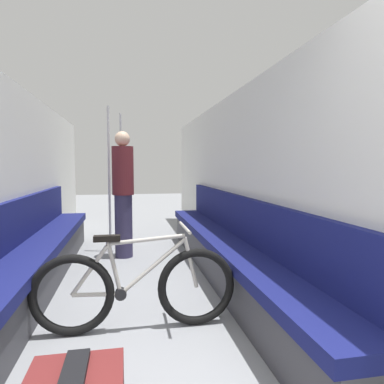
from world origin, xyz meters
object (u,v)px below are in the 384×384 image
bench_seat_row_left (32,263)px  grab_pole_far (109,182)px  bench_seat_row_right (227,253)px  bicycle (136,289)px  passenger_standing (123,193)px  grab_pole_near (121,180)px

bench_seat_row_left → grab_pole_far: bearing=66.4°
bench_seat_row_right → bicycle: bearing=-136.6°
bench_seat_row_right → passenger_standing: (-1.15, 1.25, 0.60)m
passenger_standing → bench_seat_row_right: bearing=149.9°
bench_seat_row_left → passenger_standing: (0.90, 1.25, 0.60)m
bench_seat_row_right → bicycle: 1.43m
bench_seat_row_left → bicycle: size_ratio=3.00×
grab_pole_near → passenger_standing: 1.07m
bench_seat_row_right → passenger_standing: bearing=132.6°
bench_seat_row_left → grab_pole_far: 1.90m
grab_pole_near → passenger_standing: size_ratio=1.22×
bench_seat_row_left → bench_seat_row_right: (2.06, 0.00, 0.00)m
bench_seat_row_right → grab_pole_near: size_ratio=2.21×
grab_pole_near → grab_pole_far: 0.73m
bicycle → grab_pole_far: bearing=107.5°
bicycle → grab_pole_near: 3.38m
passenger_standing → bench_seat_row_left: bearing=71.5°
bench_seat_row_left → bench_seat_row_right: 2.06m
passenger_standing → bicycle: bearing=110.2°
grab_pole_near → passenger_standing: grab_pole_near is taller
bench_seat_row_left → grab_pole_near: (0.87, 2.31, 0.74)m
passenger_standing → grab_pole_far: bearing=-42.5°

